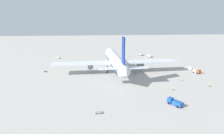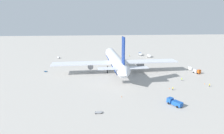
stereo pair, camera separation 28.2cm
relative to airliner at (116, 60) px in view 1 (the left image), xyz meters
The scene contains 18 objects.
ground_plane 7.91m from the airliner, ahead, with size 600.00×600.00×0.00m, color #ADA8A0.
airliner is the anchor object (origin of this frame).
service_truck_0 63.74m from the airliner, 28.85° to the right, with size 5.57×3.12×2.41m.
service_truck_1 52.64m from the airliner, 98.96° to the right, with size 5.13×3.62×2.72m.
service_truck_2 53.67m from the airliner, 160.43° to the right, with size 6.56×5.23×2.40m.
service_truck_3 59.01m from the airliner, 38.39° to the right, with size 5.68×3.19×2.48m.
service_van 52.24m from the airliner, 89.12° to the right, with size 5.06×3.54×1.97m.
baggage_cart_0 55.65m from the airliner, 166.61° to the left, with size 1.60×3.33×0.40m.
baggage_cart_1 67.69m from the airliner, 42.87° to the left, with size 2.80×2.78×1.45m.
baggage_cart_2 47.15m from the airliner, 83.51° to the left, with size 2.86×2.43×0.40m.
ground_worker_0 41.67m from the airliner, 121.60° to the right, with size 0.50×0.50×1.69m.
ground_worker_1 55.04m from the airliner, 20.55° to the right, with size 0.54×0.54×1.65m.
ground_worker_2 55.45m from the airliner, 125.63° to the right, with size 0.56×0.56×1.77m.
ground_worker_3 42.66m from the airliner, 145.12° to the right, with size 0.56×0.56×1.63m.
traffic_cone_0 40.94m from the airliner, 145.05° to the right, with size 0.36×0.36×0.55m, color orange.
traffic_cone_1 41.06m from the airliner, behind, with size 0.36×0.36×0.55m, color orange.
traffic_cone_2 53.34m from the airliner, 121.95° to the right, with size 0.36×0.36×0.55m, color orange.
traffic_cone_3 49.21m from the airliner, 55.11° to the left, with size 0.36×0.36×0.55m, color orange.
Camera 1 is at (-115.42, 13.96, 33.21)m, focal length 29.05 mm.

